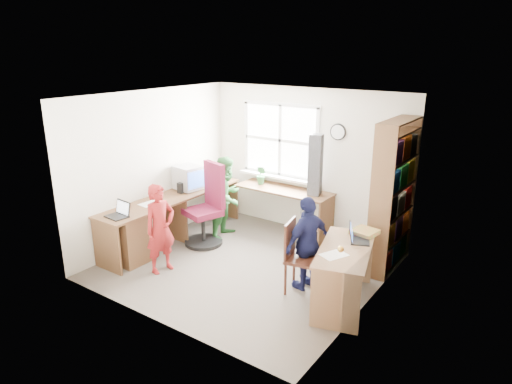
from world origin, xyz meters
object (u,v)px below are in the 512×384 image
swivel_chair (208,210)px  person_green (227,197)px  wooden_chair (298,254)px  cd_tower (315,165)px  bookshelf (393,199)px  right_desk (345,263)px  l_desk (165,223)px  person_red (160,229)px  laptop_right (356,237)px  crt_monitor (188,178)px  person_navy (308,243)px  laptop_left (119,213)px  potted_plant (261,175)px

swivel_chair → person_green: bearing=96.4°
wooden_chair → cd_tower: size_ratio=0.96×
bookshelf → right_desk: bearing=-94.4°
l_desk → person_red: 0.67m
right_desk → laptop_right: (0.01, 0.28, 0.25)m
bookshelf → crt_monitor: size_ratio=4.61×
laptop_right → swivel_chair: bearing=63.8°
swivel_chair → cd_tower: bearing=57.2°
swivel_chair → l_desk: bearing=-101.4°
person_navy → cd_tower: bearing=-139.6°
cd_tower → person_navy: cd_tower is taller
right_desk → laptop_right: size_ratio=3.59×
swivel_chair → wooden_chair: bearing=2.3°
laptop_left → laptop_right: size_ratio=0.85×
laptop_right → person_navy: bearing=86.1°
l_desk → right_desk: l_desk is taller
laptop_right → person_red: size_ratio=0.30×
bookshelf → laptop_left: bearing=-145.2°
potted_plant → person_green: bearing=-106.0°
right_desk → person_navy: 0.57m
crt_monitor → person_red: bearing=-54.8°
l_desk → crt_monitor: (-0.22, 0.78, 0.50)m
l_desk → wooden_chair: size_ratio=3.14×
bookshelf → potted_plant: 2.37m
right_desk → person_green: size_ratio=1.02×
swivel_chair → person_red: swivel_chair is taller
wooden_chair → person_navy: bearing=54.9°
right_desk → laptop_right: 0.38m
right_desk → bookshelf: bearing=70.0°
bookshelf → swivel_chair: 2.80m
crt_monitor → laptop_right: 3.12m
laptop_left → cd_tower: 3.03m
bookshelf → laptop_right: size_ratio=5.48×
laptop_right → person_green: size_ratio=0.29×
right_desk → crt_monitor: 3.17m
cd_tower → person_red: cd_tower is taller
crt_monitor → l_desk: bearing=-65.7°
right_desk → person_green: 2.60m
l_desk → person_red: bearing=-49.3°
person_red → person_green: size_ratio=0.94×
bookshelf → laptop_left: bookshelf is taller
bookshelf → potted_plant: bearing=174.2°
swivel_chair → bookshelf: bearing=34.8°
laptop_left → person_red: person_red is taller
l_desk → person_navy: size_ratio=2.37×
swivel_chair → person_navy: size_ratio=1.04×
bookshelf → laptop_right: 1.05m
swivel_chair → cd_tower: (1.29, 1.10, 0.68)m
l_desk → laptop_right: bearing=8.9°
person_green → person_navy: bearing=-120.7°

